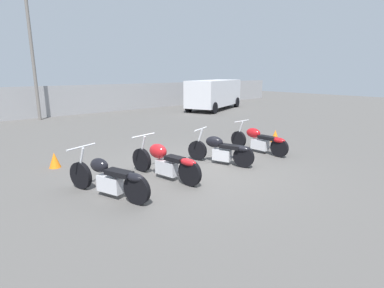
{
  "coord_description": "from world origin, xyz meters",
  "views": [
    {
      "loc": [
        -4.96,
        -5.39,
        2.45
      ],
      "look_at": [
        0.0,
        0.28,
        0.65
      ],
      "focal_mm": 28.0,
      "sensor_mm": 36.0,
      "label": 1
    }
  ],
  "objects_px": {
    "motorcycle_slot_0": "(109,178)",
    "motorcycle_slot_1": "(165,161)",
    "motorcycle_slot_3": "(259,140)",
    "motorcycle_slot_2": "(221,150)",
    "parked_van": "(214,93)",
    "traffic_cone_near": "(275,136)",
    "light_pole_left": "(30,35)",
    "traffic_cone_far": "(55,160)"
  },
  "relations": [
    {
      "from": "motorcycle_slot_0",
      "to": "motorcycle_slot_1",
      "type": "bearing_deg",
      "value": -13.37
    },
    {
      "from": "motorcycle_slot_3",
      "to": "motorcycle_slot_2",
      "type": "bearing_deg",
      "value": -179.93
    },
    {
      "from": "motorcycle_slot_0",
      "to": "motorcycle_slot_1",
      "type": "relative_size",
      "value": 0.96
    },
    {
      "from": "parked_van",
      "to": "traffic_cone_near",
      "type": "bearing_deg",
      "value": -53.8
    },
    {
      "from": "motorcycle_slot_0",
      "to": "motorcycle_slot_3",
      "type": "height_order",
      "value": "motorcycle_slot_0"
    },
    {
      "from": "light_pole_left",
      "to": "motorcycle_slot_2",
      "type": "xyz_separation_m",
      "value": [
        1.5,
        -11.8,
        -3.89
      ]
    },
    {
      "from": "traffic_cone_near",
      "to": "traffic_cone_far",
      "type": "bearing_deg",
      "value": 163.39
    },
    {
      "from": "motorcycle_slot_3",
      "to": "traffic_cone_near",
      "type": "xyz_separation_m",
      "value": [
        1.66,
        0.52,
        -0.17
      ]
    },
    {
      "from": "parked_van",
      "to": "traffic_cone_far",
      "type": "bearing_deg",
      "value": -84.11
    },
    {
      "from": "traffic_cone_near",
      "to": "motorcycle_slot_2",
      "type": "bearing_deg",
      "value": -170.62
    },
    {
      "from": "light_pole_left",
      "to": "traffic_cone_near",
      "type": "bearing_deg",
      "value": -66.23
    },
    {
      "from": "light_pole_left",
      "to": "motorcycle_slot_2",
      "type": "relative_size",
      "value": 3.84
    },
    {
      "from": "light_pole_left",
      "to": "traffic_cone_near",
      "type": "xyz_separation_m",
      "value": [
        4.95,
        -11.23,
        -4.06
      ]
    },
    {
      "from": "light_pole_left",
      "to": "motorcycle_slot_1",
      "type": "relative_size",
      "value": 3.33
    },
    {
      "from": "light_pole_left",
      "to": "motorcycle_slot_1",
      "type": "xyz_separation_m",
      "value": [
        -0.35,
        -11.74,
        -3.86
      ]
    },
    {
      "from": "light_pole_left",
      "to": "motorcycle_slot_0",
      "type": "bearing_deg",
      "value": -98.76
    },
    {
      "from": "motorcycle_slot_1",
      "to": "traffic_cone_near",
      "type": "xyz_separation_m",
      "value": [
        5.3,
        0.51,
        -0.2
      ]
    },
    {
      "from": "motorcycle_slot_0",
      "to": "parked_van",
      "type": "bearing_deg",
      "value": 18.33
    },
    {
      "from": "motorcycle_slot_1",
      "to": "traffic_cone_far",
      "type": "bearing_deg",
      "value": 113.83
    },
    {
      "from": "light_pole_left",
      "to": "motorcycle_slot_1",
      "type": "distance_m",
      "value": 12.37
    },
    {
      "from": "motorcycle_slot_1",
      "to": "traffic_cone_far",
      "type": "xyz_separation_m",
      "value": [
        -1.71,
        2.59,
        -0.22
      ]
    },
    {
      "from": "motorcycle_slot_0",
      "to": "parked_van",
      "type": "relative_size",
      "value": 0.37
    },
    {
      "from": "light_pole_left",
      "to": "traffic_cone_far",
      "type": "bearing_deg",
      "value": -102.66
    },
    {
      "from": "motorcycle_slot_2",
      "to": "parked_van",
      "type": "height_order",
      "value": "parked_van"
    },
    {
      "from": "light_pole_left",
      "to": "parked_van",
      "type": "distance_m",
      "value": 11.17
    },
    {
      "from": "parked_van",
      "to": "light_pole_left",
      "type": "bearing_deg",
      "value": -126.41
    },
    {
      "from": "motorcycle_slot_0",
      "to": "motorcycle_slot_3",
      "type": "xyz_separation_m",
      "value": [
        5.11,
        0.12,
        -0.0
      ]
    },
    {
      "from": "parked_van",
      "to": "motorcycle_slot_1",
      "type": "bearing_deg",
      "value": -71.3
    },
    {
      "from": "motorcycle_slot_2",
      "to": "motorcycle_slot_0",
      "type": "bearing_deg",
      "value": 162.19
    },
    {
      "from": "motorcycle_slot_3",
      "to": "traffic_cone_near",
      "type": "distance_m",
      "value": 1.75
    },
    {
      "from": "parked_van",
      "to": "traffic_cone_far",
      "type": "relative_size",
      "value": 13.85
    },
    {
      "from": "parked_van",
      "to": "traffic_cone_near",
      "type": "distance_m",
      "value": 10.04
    },
    {
      "from": "motorcycle_slot_2",
      "to": "traffic_cone_near",
      "type": "bearing_deg",
      "value": -9.58
    },
    {
      "from": "traffic_cone_near",
      "to": "traffic_cone_far",
      "type": "height_order",
      "value": "traffic_cone_near"
    },
    {
      "from": "motorcycle_slot_2",
      "to": "traffic_cone_far",
      "type": "height_order",
      "value": "motorcycle_slot_2"
    },
    {
      "from": "traffic_cone_near",
      "to": "light_pole_left",
      "type": "bearing_deg",
      "value": 113.77
    },
    {
      "from": "traffic_cone_far",
      "to": "motorcycle_slot_0",
      "type": "bearing_deg",
      "value": -85.25
    },
    {
      "from": "motorcycle_slot_1",
      "to": "parked_van",
      "type": "relative_size",
      "value": 0.39
    },
    {
      "from": "motorcycle_slot_1",
      "to": "parked_van",
      "type": "xyz_separation_m",
      "value": [
        10.68,
        8.93,
        0.68
      ]
    },
    {
      "from": "motorcycle_slot_2",
      "to": "traffic_cone_near",
      "type": "relative_size",
      "value": 4.35
    },
    {
      "from": "motorcycle_slot_3",
      "to": "motorcycle_slot_0",
      "type": "bearing_deg",
      "value": 179.75
    },
    {
      "from": "light_pole_left",
      "to": "traffic_cone_near",
      "type": "height_order",
      "value": "light_pole_left"
    }
  ]
}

